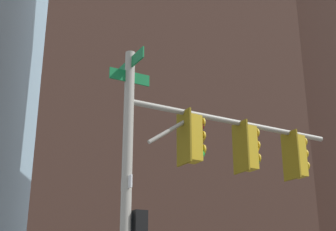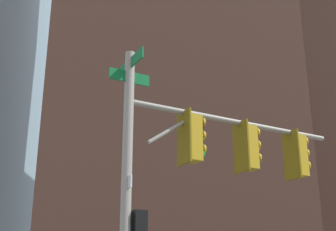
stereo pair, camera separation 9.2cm
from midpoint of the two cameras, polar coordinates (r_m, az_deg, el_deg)
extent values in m
cylinder|color=#9E998C|center=(9.39, -4.61, -9.77)|extent=(0.20, 0.20, 6.16)
cylinder|color=#9E998C|center=(11.21, 8.11, -0.77)|extent=(2.66, 4.71, 0.12)
cylinder|color=#9E998C|center=(10.18, 0.53, -1.67)|extent=(0.57, 0.95, 0.75)
cube|color=#0F6B33|center=(10.26, -4.17, 5.99)|extent=(1.10, 0.62, 0.24)
cube|color=#0F6B33|center=(10.14, -4.22, 4.46)|extent=(0.46, 0.80, 0.24)
cube|color=white|center=(9.45, -4.55, -7.79)|extent=(0.41, 0.24, 0.24)
cube|color=gold|center=(10.40, 3.03, -2.67)|extent=(0.46, 0.46, 1.00)
cube|color=#775E0F|center=(10.31, 2.13, -2.53)|extent=(0.50, 0.30, 1.16)
sphere|color=#470A07|center=(10.60, 3.94, -1.28)|extent=(0.20, 0.20, 0.20)
cylinder|color=gold|center=(10.66, 4.23, -0.87)|extent=(0.22, 0.15, 0.23)
sphere|color=#4C330A|center=(10.51, 3.98, -2.83)|extent=(0.20, 0.20, 0.20)
cylinder|color=gold|center=(10.57, 4.27, -2.41)|extent=(0.22, 0.15, 0.23)
sphere|color=green|center=(10.42, 4.02, -4.41)|extent=(0.20, 0.20, 0.20)
cylinder|color=gold|center=(10.48, 4.31, -3.98)|extent=(0.22, 0.15, 0.23)
cube|color=gold|center=(11.22, 9.46, -3.70)|extent=(0.46, 0.46, 1.00)
cube|color=#775E0F|center=(11.10, 8.69, -3.58)|extent=(0.50, 0.30, 1.16)
sphere|color=#470A07|center=(11.43, 10.19, -2.39)|extent=(0.20, 0.20, 0.20)
cylinder|color=gold|center=(11.49, 10.42, -2.00)|extent=(0.22, 0.15, 0.23)
sphere|color=#F29E0C|center=(11.34, 10.28, -3.83)|extent=(0.20, 0.20, 0.20)
cylinder|color=gold|center=(11.41, 10.51, -3.44)|extent=(0.22, 0.15, 0.23)
sphere|color=#0A3819|center=(11.27, 10.38, -5.30)|extent=(0.20, 0.20, 0.20)
cylinder|color=gold|center=(11.33, 10.61, -4.89)|extent=(0.22, 0.15, 0.23)
cube|color=gold|center=(12.16, 14.98, -4.55)|extent=(0.46, 0.46, 1.00)
cube|color=#775E0F|center=(12.03, 14.31, -4.45)|extent=(0.50, 0.30, 1.16)
sphere|color=red|center=(12.38, 15.55, -3.31)|extent=(0.20, 0.20, 0.20)
cylinder|color=gold|center=(12.44, 15.73, -2.95)|extent=(0.22, 0.15, 0.23)
sphere|color=#4C330A|center=(12.30, 15.68, -4.65)|extent=(0.20, 0.20, 0.20)
cylinder|color=gold|center=(12.37, 15.86, -4.28)|extent=(0.22, 0.15, 0.23)
sphere|color=#0A3819|center=(12.23, 15.80, -6.01)|extent=(0.20, 0.20, 0.20)
cylinder|color=gold|center=(12.29, 15.99, -5.63)|extent=(0.22, 0.15, 0.23)
cube|color=black|center=(9.44, -3.25, -12.18)|extent=(0.44, 0.39, 0.40)
cube|color=#EA5914|center=(9.50, -2.49, -12.23)|extent=(0.23, 0.14, 0.28)
cube|color=brown|center=(51.59, 0.72, 12.64)|extent=(21.03, 19.30, 58.21)
cube|color=#4C3328|center=(60.53, 13.98, -1.99)|extent=(19.66, 15.79, 38.65)
camera|label=1|loc=(0.05, -89.74, -0.09)|focal=52.68mm
camera|label=2|loc=(0.05, 90.26, 0.09)|focal=52.68mm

